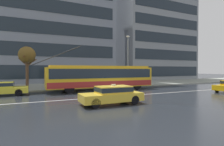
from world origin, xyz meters
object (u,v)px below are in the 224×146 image
Objects in this scene: taxi_oncoming_near at (112,94)px; pedestrian_walking_past at (105,75)px; pedestrian_at_shelter at (77,75)px; street_tree_bare at (27,56)px; pedestrian_approaching_curb at (72,75)px; trolleybus at (102,77)px; bus_shelter at (76,73)px; street_lamp at (128,56)px.

pedestrian_walking_past reaches higher than taxi_oncoming_near.
street_tree_bare is (-5.55, 1.32, 2.27)m from pedestrian_at_shelter.
street_tree_bare is (-5.22, -0.12, 2.36)m from pedestrian_approaching_curb.
trolleybus is at bearing -120.22° from pedestrian_walking_past.
pedestrian_at_shelter is at bearing -100.72° from bus_shelter.
bus_shelter is 1.91× the size of pedestrian_at_shelter.
bus_shelter reaches higher than taxi_oncoming_near.
pedestrian_approaching_curb is at bearing -172.70° from bus_shelter.
street_tree_bare reaches higher than pedestrian_approaching_curb.
trolleybus reaches higher than taxi_oncoming_near.
street_lamp reaches higher than bus_shelter.
pedestrian_walking_past is at bearing 179.00° from street_lamp.
pedestrian_approaching_curb reaches higher than taxi_oncoming_near.
bus_shelter is at bearing 118.93° from trolleybus.
pedestrian_at_shelter is at bearing -178.06° from pedestrian_walking_past.
street_lamp is (7.55, -1.37, 2.60)m from pedestrian_approaching_curb.
taxi_oncoming_near is 2.25× the size of pedestrian_approaching_curb.
pedestrian_approaching_curb is (-0.34, 1.44, -0.09)m from pedestrian_at_shelter.
pedestrian_approaching_curb is at bearing 126.22° from trolleybus.
pedestrian_walking_past is 9.70m from street_tree_bare.
bus_shelter is 0.70m from pedestrian_approaching_curb.
pedestrian_walking_past is at bearing 59.78° from trolleybus.
bus_shelter is 1.97× the size of pedestrian_walking_past.
pedestrian_walking_past is (1.40, 2.41, 0.11)m from trolleybus.
street_lamp reaches higher than trolleybus.
bus_shelter is 1.56m from pedestrian_at_shelter.
pedestrian_walking_past is at bearing 70.43° from taxi_oncoming_near.
trolleybus is 1.95× the size of street_lamp.
trolleybus is at bearing -53.78° from pedestrian_approaching_curb.
pedestrian_at_shelter is (-0.29, -1.52, -0.23)m from bus_shelter.
bus_shelter is at bearing 7.30° from pedestrian_approaching_curb.
pedestrian_at_shelter is 7.64m from street_lamp.
trolleybus reaches higher than pedestrian_at_shelter.
street_tree_bare is at bearing -178.00° from bus_shelter.
street_lamp is at bearing -10.29° from pedestrian_approaching_curb.
street_tree_bare is (-9.34, 1.19, 2.33)m from pedestrian_walking_past.
street_lamp is at bearing 25.97° from trolleybus.
pedestrian_at_shelter is 1.03× the size of pedestrian_walking_past.
pedestrian_at_shelter reaches higher than taxi_oncoming_near.
street_lamp is 1.41× the size of street_tree_bare.
street_lamp reaches higher than pedestrian_at_shelter.
taxi_oncoming_near is 11.78m from pedestrian_approaching_curb.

